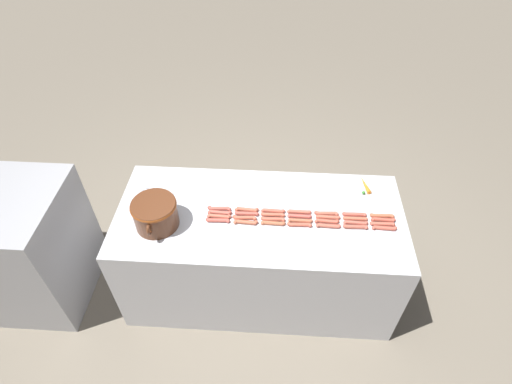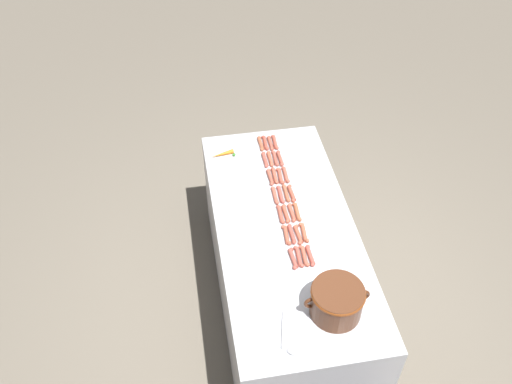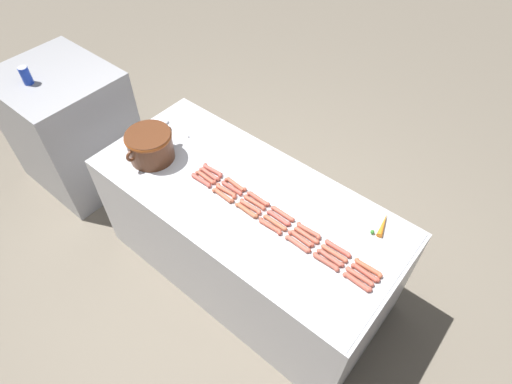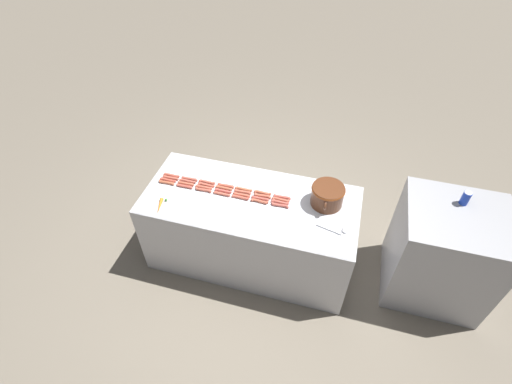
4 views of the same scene
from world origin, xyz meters
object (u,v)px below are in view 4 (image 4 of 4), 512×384
hot_dog_16 (204,187)px  hot_dog_23 (203,190)px  hot_dog_10 (224,188)px  bean_pot (328,194)px  hot_dog_7 (171,178)px  carrot (160,206)px  hot_dog_2 (207,182)px  hot_dog_5 (262,193)px  hot_dog_26 (259,201)px  hot_dog_4 (244,189)px  hot_dog_25 (240,197)px  hot_dog_3 (226,186)px  hot_dog_0 (172,175)px  hot_dog_22 (184,186)px  soda_can (466,198)px  hot_dog_21 (166,183)px  hot_dog_11 (243,192)px  hot_dog_18 (242,195)px  serving_spoon (340,230)px  hot_dog_13 (281,200)px  hot_dog_8 (188,181)px  hot_dog_15 (186,184)px  hot_dog_9 (206,185)px  hot_dog_19 (260,198)px  hot_dog_1 (189,179)px  back_cabinet (442,253)px  hot_dog_20 (280,202)px  hot_dog_12 (262,196)px  hot_dog_14 (168,180)px  hot_dog_17 (223,191)px  hot_dog_24 (222,194)px

hot_dog_16 → hot_dog_23: 0.03m
hot_dog_10 → bean_pot: 0.92m
hot_dog_7 → carrot: 0.36m
hot_dog_2 → hot_dog_5: bearing=90.2°
hot_dog_5 → hot_dog_26: 0.11m
hot_dog_4 → hot_dog_16: bearing=-78.4°
hot_dog_25 → hot_dog_3: bearing=-122.4°
hot_dog_26 → bean_pot: size_ratio=0.45×
hot_dog_0 → hot_dog_22: size_ratio=1.00×
hot_dog_26 → soda_can: 1.68m
hot_dog_21 → hot_dog_22: bearing=89.5°
hot_dog_22 → hot_dog_11: bearing=98.0°
hot_dog_0 → hot_dog_18: 0.71m
carrot → serving_spoon: bearing=95.7°
hot_dog_5 → hot_dog_13: (0.04, 0.18, 0.00)m
hot_dog_4 → hot_dog_8: (0.04, -0.53, 0.00)m
hot_dog_5 → hot_dog_21: same height
hot_dog_15 → hot_dog_18: (0.00, 0.53, 0.00)m
hot_dog_11 → hot_dog_25: (0.07, 0.00, 0.00)m
hot_dog_4 → bean_pot: (-0.04, 0.74, 0.09)m
hot_dog_9 → hot_dog_19: size_ratio=1.00×
hot_dog_1 → hot_dog_10: same height
hot_dog_7 → hot_dog_15: same height
hot_dog_22 → hot_dog_26: bearing=90.1°
serving_spoon → carrot: carrot is taller
back_cabinet → hot_dog_16: 2.19m
hot_dog_8 → hot_dog_16: 0.18m
hot_dog_20 → serving_spoon: hot_dog_20 is taller
hot_dog_1 → hot_dog_12: same height
serving_spoon → hot_dog_12: bearing=-106.2°
hot_dog_9 → hot_dog_23: same height
hot_dog_22 → serving_spoon: (0.13, 1.42, -0.01)m
back_cabinet → hot_dog_14: bearing=-87.5°
hot_dog_1 → hot_dog_19: size_ratio=1.00×
hot_dog_9 → hot_dog_11: 0.35m
back_cabinet → hot_dog_25: (0.15, -1.80, 0.35)m
hot_dog_14 → hot_dog_17: (-0.00, 0.54, 0.00)m
hot_dog_8 → carrot: 0.37m
hot_dog_16 → hot_dog_22: size_ratio=1.00×
hot_dog_19 → soda_can: bearing=98.9°
hot_dog_14 → hot_dog_25: size_ratio=1.00×
hot_dog_26 → bean_pot: 0.59m
bean_pot → hot_dog_17: bearing=-83.1°
back_cabinet → hot_dog_9: back_cabinet is taller
hot_dog_10 → hot_dog_21: same height
hot_dog_8 → serving_spoon: bearing=81.8°
hot_dog_13 → hot_dog_3: bearing=-94.3°
carrot → hot_dog_13: bearing=109.8°
hot_dog_0 → hot_dog_15: bearing=68.5°
hot_dog_24 → hot_dog_26: bearing=90.3°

